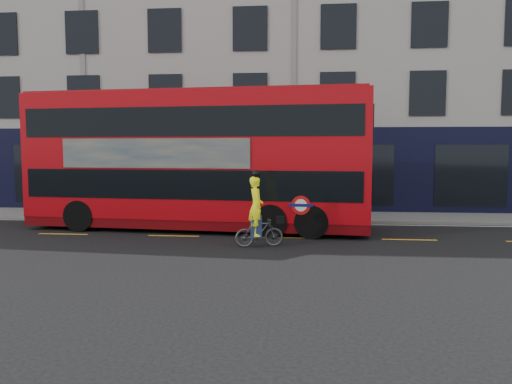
# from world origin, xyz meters

# --- Properties ---
(ground) EXTENTS (120.00, 120.00, 0.00)m
(ground) POSITION_xyz_m (0.00, 0.00, 0.00)
(ground) COLOR black
(ground) RESTS_ON ground
(pavement) EXTENTS (60.00, 3.00, 0.12)m
(pavement) POSITION_xyz_m (0.00, 6.50, 0.06)
(pavement) COLOR slate
(pavement) RESTS_ON ground
(kerb) EXTENTS (60.00, 0.12, 0.13)m
(kerb) POSITION_xyz_m (0.00, 5.00, 0.07)
(kerb) COLOR slate
(kerb) RESTS_ON ground
(building_terrace) EXTENTS (50.00, 10.07, 15.00)m
(building_terrace) POSITION_xyz_m (0.00, 12.94, 7.49)
(building_terrace) COLOR #A4A19B
(building_terrace) RESTS_ON ground
(road_edge_line) EXTENTS (58.00, 0.10, 0.01)m
(road_edge_line) POSITION_xyz_m (0.00, 4.70, 0.00)
(road_edge_line) COLOR silver
(road_edge_line) RESTS_ON ground
(lane_dashes) EXTENTS (58.00, 0.12, 0.01)m
(lane_dashes) POSITION_xyz_m (0.00, 1.50, 0.00)
(lane_dashes) COLOR gold
(lane_dashes) RESTS_ON ground
(bus) EXTENTS (12.86, 3.98, 5.11)m
(bus) POSITION_xyz_m (-3.42, 3.07, 2.62)
(bus) COLOR #B0070E
(bus) RESTS_ON ground
(cyclist) EXTENTS (1.56, 0.80, 2.39)m
(cyclist) POSITION_xyz_m (-0.92, -0.15, 0.85)
(cyclist) COLOR #484A4D
(cyclist) RESTS_ON ground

